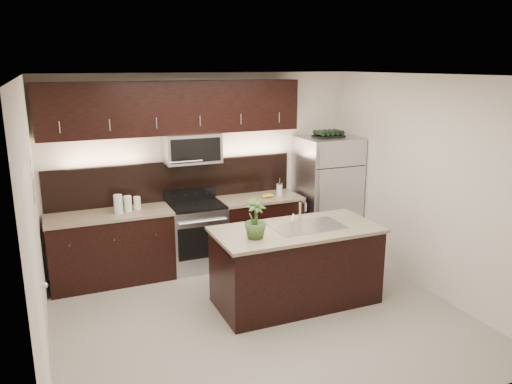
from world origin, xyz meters
TOP-DOWN VIEW (x-y plane):
  - ground at (0.00, 0.00)m, footprint 4.50×4.50m
  - room_walls at (-0.11, -0.04)m, footprint 4.52×4.02m
  - counter_run at (-0.46, 1.69)m, footprint 3.51×0.65m
  - upper_fixtures at (-0.43, 1.84)m, footprint 3.49×0.40m
  - island at (0.55, 0.20)m, footprint 1.96×0.96m
  - sink_faucet at (0.70, 0.21)m, footprint 0.84×0.50m
  - refrigerator at (1.80, 1.63)m, footprint 0.85×0.77m
  - wine_rack at (1.80, 1.63)m, footprint 0.43×0.27m
  - plant at (-0.04, 0.08)m, footprint 0.31×0.31m
  - canisters at (-1.20, 1.67)m, footprint 0.36×0.18m
  - french_press at (1.01, 1.64)m, footprint 0.09×0.09m
  - bananas at (0.75, 1.61)m, footprint 0.18×0.15m

SIDE VIEW (x-z plane):
  - ground at x=0.00m, z-range 0.00..0.00m
  - counter_run at x=-0.46m, z-range 0.00..0.94m
  - island at x=0.55m, z-range 0.00..0.94m
  - refrigerator at x=1.80m, z-range 0.00..1.76m
  - sink_faucet at x=0.70m, z-range 0.81..1.10m
  - bananas at x=0.75m, z-range 0.94..0.99m
  - french_press at x=1.01m, z-range 0.91..1.16m
  - canisters at x=-1.20m, z-range 0.93..1.17m
  - plant at x=-0.04m, z-range 0.94..1.38m
  - room_walls at x=-0.11m, z-range 0.34..3.05m
  - wine_rack at x=1.80m, z-range 1.76..1.86m
  - upper_fixtures at x=-0.43m, z-range 1.31..2.97m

